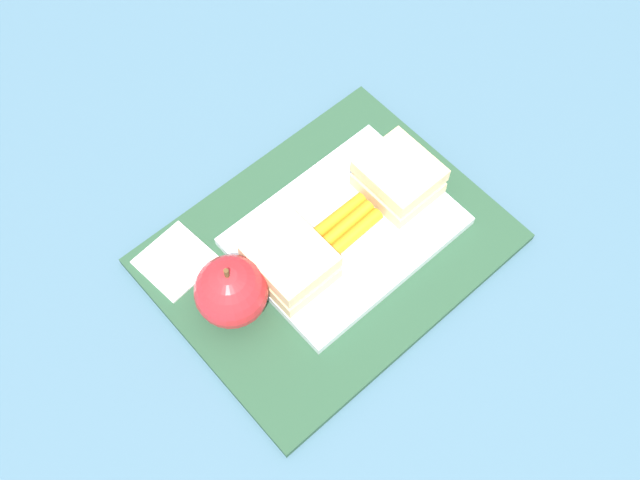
% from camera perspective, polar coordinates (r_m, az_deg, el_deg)
% --- Properties ---
extents(ground_plane, '(2.40, 2.40, 0.00)m').
position_cam_1_polar(ground_plane, '(0.83, 0.64, -0.86)').
color(ground_plane, '#42667A').
extents(lunchbag_mat, '(0.36, 0.28, 0.01)m').
position_cam_1_polar(lunchbag_mat, '(0.83, 0.65, -0.70)').
color(lunchbag_mat, '#284C33').
rests_on(lunchbag_mat, ground_plane).
extents(food_tray, '(0.23, 0.17, 0.01)m').
position_cam_1_polar(food_tray, '(0.83, 1.94, 0.67)').
color(food_tray, white).
rests_on(food_tray, lunchbag_mat).
extents(sandwich_half_left, '(0.07, 0.08, 0.04)m').
position_cam_1_polar(sandwich_half_left, '(0.83, 5.96, 4.72)').
color(sandwich_half_left, '#DBC189').
rests_on(sandwich_half_left, food_tray).
extents(sandwich_half_right, '(0.07, 0.08, 0.04)m').
position_cam_1_polar(sandwich_half_right, '(0.78, -2.23, -1.68)').
color(sandwich_half_right, '#DBC189').
rests_on(sandwich_half_right, food_tray).
extents(carrot_sticks_bundle, '(0.08, 0.04, 0.02)m').
position_cam_1_polar(carrot_sticks_bundle, '(0.82, 1.91, 1.08)').
color(carrot_sticks_bundle, orange).
rests_on(carrot_sticks_bundle, food_tray).
extents(apple, '(0.08, 0.08, 0.09)m').
position_cam_1_polar(apple, '(0.76, -6.72, -3.89)').
color(apple, red).
rests_on(apple, lunchbag_mat).
extents(paper_napkin, '(0.08, 0.08, 0.00)m').
position_cam_1_polar(paper_napkin, '(0.83, -10.82, -1.57)').
color(paper_napkin, white).
rests_on(paper_napkin, lunchbag_mat).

